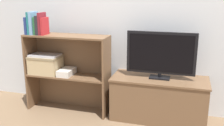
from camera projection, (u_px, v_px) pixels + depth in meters
name	position (u px, v px, depth m)	size (l,w,h in m)	color
ground_plane	(108.00, 121.00, 2.93)	(16.00, 16.00, 0.00)	brown
wall_back	(119.00, 9.00, 3.05)	(10.00, 0.05, 2.40)	silver
tv_stand	(159.00, 99.00, 2.93)	(1.05, 0.45, 0.48)	brown
tv	(161.00, 54.00, 2.79)	(0.74, 0.14, 0.51)	black
bookshelf_lower_tier	(71.00, 86.00, 3.20)	(0.99, 0.30, 0.45)	brown
bookshelf_upper_tier	(69.00, 49.00, 3.08)	(0.99, 0.30, 0.47)	brown
book_navy	(29.00, 25.00, 3.03)	(0.03, 0.15, 0.20)	navy
book_teal	(31.00, 23.00, 3.01)	(0.03, 0.14, 0.26)	#1E7075
book_skyblue	(34.00, 23.00, 3.00)	(0.04, 0.16, 0.26)	#709ECC
book_forest	(37.00, 26.00, 3.00)	(0.03, 0.13, 0.20)	#286638
book_charcoal	(40.00, 25.00, 2.99)	(0.03, 0.15, 0.22)	#232328
book_maroon	(42.00, 24.00, 2.97)	(0.03, 0.15, 0.25)	maroon
book_crimson	(45.00, 26.00, 2.97)	(0.02, 0.16, 0.20)	#B22328
storage_basket_left	(46.00, 64.00, 3.13)	(0.36, 0.27, 0.21)	tan
laptop	(45.00, 55.00, 3.10)	(0.35, 0.22, 0.02)	#BCBCC1
magazine_stack	(67.00, 72.00, 3.08)	(0.15, 0.25, 0.07)	silver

